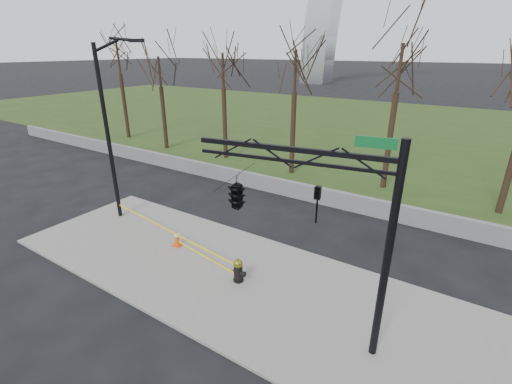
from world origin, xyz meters
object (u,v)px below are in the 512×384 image
Objects in this scene: street_light at (110,123)px; traffic_signal_mast at (263,196)px; traffic_cone at (177,238)px; fire_hydrant at (239,271)px.

street_light reaches higher than traffic_signal_mast.
traffic_signal_mast is at bearing -18.47° from traffic_cone.
traffic_signal_mast is (1.71, -1.17, 3.63)m from fire_hydrant.
fire_hydrant reaches higher than traffic_cone.
fire_hydrant is 1.32× the size of traffic_cone.
street_light is at bearing 171.57° from traffic_cone.
fire_hydrant is at bearing -27.94° from street_light.
traffic_signal_mast reaches higher than fire_hydrant.
fire_hydrant is 4.18m from traffic_signal_mast.
traffic_cone is 0.08× the size of street_light.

